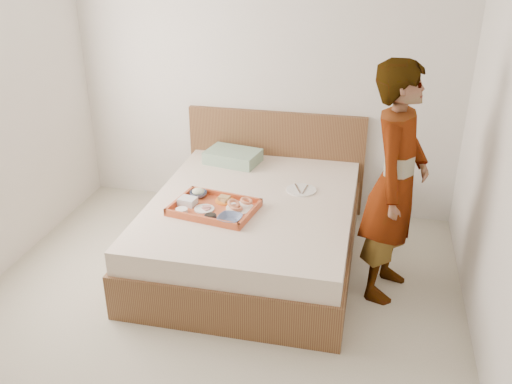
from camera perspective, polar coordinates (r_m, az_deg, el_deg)
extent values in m
cube|color=#BBB49F|center=(3.82, -5.56, -14.38)|extent=(3.50, 4.00, 0.01)
cube|color=silver|center=(5.00, 0.88, 12.30)|extent=(3.50, 0.01, 2.60)
cube|color=brown|center=(4.44, -0.35, -3.88)|extent=(1.65, 2.00, 0.53)
cube|color=brown|center=(5.21, 2.02, 3.28)|extent=(1.65, 0.06, 0.95)
cube|color=#91B38D|center=(5.00, -2.40, 3.68)|extent=(0.52, 0.40, 0.11)
cube|color=#C64C29|center=(4.15, -4.35, -1.58)|extent=(0.68, 0.54, 0.06)
cylinder|color=white|center=(4.14, -1.66, -1.69)|extent=(0.24, 0.24, 0.01)
imported|color=navy|center=(3.96, -2.72, -2.79)|extent=(0.20, 0.20, 0.04)
cylinder|color=black|center=(4.00, -4.73, -2.60)|extent=(0.10, 0.10, 0.03)
cylinder|color=white|center=(4.15, -5.37, -1.76)|extent=(0.17, 0.17, 0.01)
cylinder|color=orange|center=(4.26, -3.25, -0.91)|extent=(0.17, 0.17, 0.01)
imported|color=navy|center=(4.35, -5.97, -0.21)|extent=(0.16, 0.16, 0.04)
cube|color=silver|center=(4.23, -7.09, -0.95)|extent=(0.14, 0.13, 0.06)
cylinder|color=white|center=(4.12, -7.70, -1.92)|extent=(0.10, 0.10, 0.03)
cylinder|color=white|center=(4.48, 4.71, 0.21)|extent=(0.26, 0.26, 0.01)
imported|color=beige|center=(3.91, 14.23, 0.81)|extent=(0.56, 0.71, 1.72)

